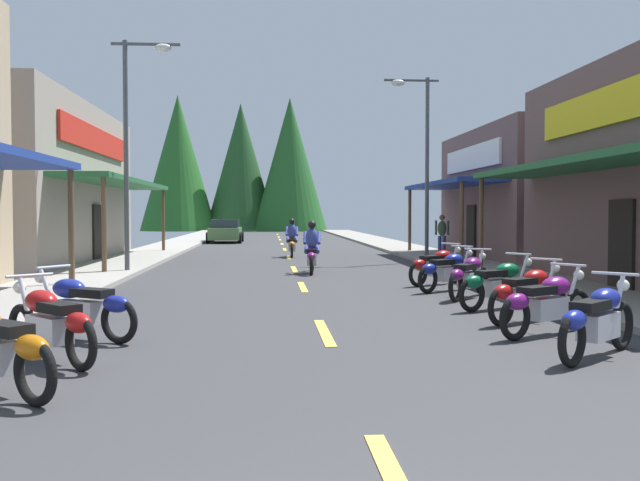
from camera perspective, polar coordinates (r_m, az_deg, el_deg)
ground at (r=28.99m, az=-2.51°, el=-1.46°), size 9.13×82.84×0.10m
sidewalk_left at (r=29.39m, az=-13.95°, el=-1.25°), size 2.53×82.84×0.12m
sidewalk_right at (r=29.73m, az=8.80°, el=-1.18°), size 2.53×82.84×0.12m
centerline_dashes at (r=32.23m, az=-2.68°, el=-0.99°), size 0.16×57.35×0.01m
storefront_right_far at (r=30.00m, az=19.61°, el=3.44°), size 10.17×9.98×5.02m
streetlamp_left at (r=21.98m, az=-14.42°, el=8.84°), size 1.99×0.30×6.82m
streetlamp_right at (r=26.62m, az=7.91°, el=7.57°), size 1.99×0.30×6.70m
motorcycle_parked_right_0 at (r=9.58m, az=21.11°, el=-5.83°), size 1.65×1.51×1.04m
motorcycle_parked_right_1 at (r=11.10m, az=17.47°, el=-4.70°), size 1.85×1.24×1.04m
motorcycle_parked_right_2 at (r=12.34m, az=16.11°, el=-3.99°), size 1.79×1.33×1.04m
motorcycle_parked_right_3 at (r=13.86m, az=13.99°, el=-3.30°), size 1.90×1.16×1.04m
motorcycle_parked_right_4 at (r=15.43m, az=11.69°, el=-2.72°), size 1.36×1.78×1.04m
motorcycle_parked_right_5 at (r=16.78m, az=10.09°, el=-2.31°), size 1.75×1.39×1.04m
motorcycle_parked_right_6 at (r=18.21m, az=9.26°, el=-1.96°), size 1.77×1.36×1.04m
motorcycle_parked_left_1 at (r=9.29m, az=-20.55°, el=-6.06°), size 1.53×1.64×1.04m
motorcycle_parked_left_2 at (r=10.79m, az=-18.41°, el=-4.90°), size 1.87×1.22×1.04m
rider_cruising_lead at (r=21.40m, az=-0.65°, el=-0.86°), size 0.61×2.14×1.57m
rider_cruising_trailing at (r=29.24m, az=-2.24°, el=-0.04°), size 0.60×2.14×1.57m
pedestrian_browsing at (r=29.33m, az=9.63°, el=0.62°), size 0.55×0.36×1.73m
parked_car_curbside at (r=43.90m, az=-7.49°, el=0.74°), size 2.09×4.32×1.40m
treeline_backdrop at (r=73.86m, az=-5.55°, el=5.77°), size 18.93×9.94×13.59m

